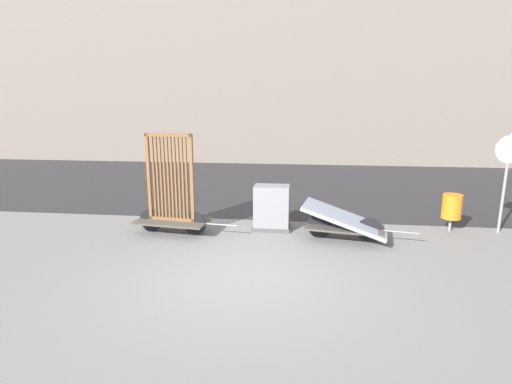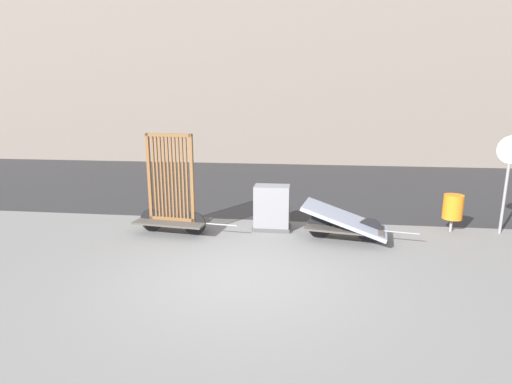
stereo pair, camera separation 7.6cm
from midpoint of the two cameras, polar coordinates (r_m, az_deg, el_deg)
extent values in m
plane|color=slate|center=(6.94, -1.86, -11.87)|extent=(60.00, 60.00, 0.00)
cube|color=#2D2D30|center=(14.56, 3.11, 1.24)|extent=(56.00, 9.39, 0.01)
cube|color=slate|center=(21.14, 4.72, 20.25)|extent=(48.00, 4.00, 11.38)
cube|color=#4C4742|center=(9.15, -11.60, -4.08)|extent=(1.69, 0.98, 0.04)
cylinder|color=black|center=(8.95, -8.56, -4.47)|extent=(0.53, 0.10, 0.53)
cylinder|color=black|center=(9.39, -14.49, -3.93)|extent=(0.53, 0.10, 0.53)
cylinder|color=gray|center=(8.73, -4.71, -4.68)|extent=(0.70, 0.11, 0.03)
cube|color=brown|center=(9.14, -11.62, -3.75)|extent=(1.08, 0.19, 0.07)
cube|color=brown|center=(8.80, -12.16, 7.95)|extent=(1.08, 0.19, 0.07)
cube|color=brown|center=(9.15, -14.75, 2.11)|extent=(0.08, 0.08, 1.93)
cube|color=brown|center=(8.72, -8.87, 1.87)|extent=(0.08, 0.08, 1.93)
cube|color=brown|center=(9.10, -14.08, 2.08)|extent=(0.04, 0.05, 1.86)
cube|color=brown|center=(9.06, -13.60, 2.06)|extent=(0.04, 0.05, 1.86)
cube|color=brown|center=(9.02, -13.11, 2.04)|extent=(0.04, 0.05, 1.86)
cube|color=brown|center=(8.98, -12.62, 2.02)|extent=(0.04, 0.05, 1.86)
cube|color=brown|center=(8.94, -12.13, 2.00)|extent=(0.04, 0.05, 1.86)
cube|color=brown|center=(8.91, -11.63, 1.98)|extent=(0.04, 0.05, 1.86)
cube|color=brown|center=(8.87, -11.13, 1.96)|extent=(0.04, 0.05, 1.86)
cube|color=brown|center=(8.83, -10.63, 1.94)|extent=(0.04, 0.05, 1.86)
cube|color=brown|center=(8.80, -10.12, 1.92)|extent=(0.04, 0.05, 1.86)
cube|color=brown|center=(8.76, -9.60, 1.90)|extent=(0.04, 0.05, 1.86)
cube|color=#4C4742|center=(8.72, 12.71, -4.97)|extent=(1.72, 1.06, 0.04)
cylinder|color=black|center=(8.71, 16.15, -5.33)|extent=(0.53, 0.13, 0.53)
cylinder|color=black|center=(8.78, 9.29, -4.84)|extent=(0.53, 0.13, 0.53)
cylinder|color=gray|center=(8.73, 20.32, -5.46)|extent=(0.69, 0.15, 0.03)
cube|color=#8C93A8|center=(8.67, 12.77, -3.74)|extent=(1.89, 1.25, 0.61)
cube|color=#4C4C4C|center=(9.33, 2.48, -5.08)|extent=(0.86, 0.56, 0.08)
cube|color=gray|center=(9.19, 2.51, -2.25)|extent=(0.80, 0.50, 1.03)
cylinder|color=gray|center=(10.16, 26.27, -4.26)|extent=(0.06, 0.06, 0.31)
cylinder|color=orange|center=(10.05, 26.51, -1.91)|extent=(0.43, 0.43, 0.56)
cylinder|color=gray|center=(10.34, 32.31, 0.90)|extent=(0.06, 0.06, 2.25)
cylinder|color=white|center=(10.22, 32.86, 5.11)|extent=(0.60, 0.02, 0.60)
camera|label=1|loc=(0.04, -89.74, 0.06)|focal=28.00mm
camera|label=2|loc=(0.04, 90.26, -0.06)|focal=28.00mm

